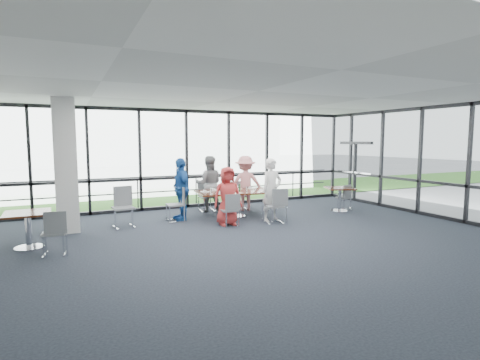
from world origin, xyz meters
name	(u,v)px	position (x,y,z in m)	size (l,w,h in m)	color
floor	(258,246)	(0.00, 0.00, -0.01)	(12.00, 10.00, 0.02)	black
ceiling	(259,91)	(0.00, 0.00, 3.20)	(12.00, 10.00, 0.04)	silver
curtain_wall_back	(187,159)	(0.00, 5.00, 1.60)	(12.00, 0.10, 3.20)	white
curtain_wall_right	(451,163)	(6.00, 0.00, 1.60)	(0.10, 10.00, 3.20)	white
exit_door	(355,172)	(6.00, 3.75, 1.05)	(0.12, 1.60, 2.10)	black
structural_column	(66,166)	(-3.60, 3.00, 1.60)	(0.50, 0.50, 3.20)	silver
apron	(154,190)	(0.00, 10.00, -0.02)	(80.00, 70.00, 0.02)	slate
grass_strip	(165,195)	(0.00, 8.00, 0.01)	(80.00, 5.00, 0.01)	#32621B
hangar_main	(146,133)	(4.00, 32.00, 3.00)	(24.00, 10.00, 6.00)	silver
guard_rail	(182,190)	(0.00, 5.60, 0.50)	(0.06, 0.06, 12.00)	#2D2D33
main_table	(236,195)	(0.82, 2.94, 0.65)	(2.34, 1.46, 0.75)	#3D1A0F
side_table_left	(28,218)	(-4.35, 1.80, 0.63)	(0.88, 0.88, 0.75)	#3D1A0F
side_table_right	(340,191)	(4.10, 2.31, 0.63)	(1.06, 1.06, 0.75)	#3D1A0F
diner_near_left	(227,196)	(0.18, 2.04, 0.77)	(0.75, 0.49, 1.53)	#C23332
diner_near_right	(272,190)	(1.47, 1.97, 0.86)	(0.63, 0.46, 1.72)	white
diner_far_left	(209,184)	(0.40, 4.02, 0.87)	(0.84, 0.52, 1.73)	slate
diner_far_right	(245,183)	(1.51, 3.72, 0.86)	(1.12, 0.58, 1.73)	pink
diner_end	(181,189)	(-0.73, 3.19, 0.87)	(1.01, 0.55, 1.73)	#2057A8
chair_main_nl	(229,210)	(0.17, 1.91, 0.41)	(0.40, 0.40, 0.83)	slate
chair_main_nr	(275,206)	(1.40, 1.70, 0.46)	(0.45, 0.45, 0.92)	slate
chair_main_fl	(207,197)	(0.36, 4.07, 0.46)	(0.45, 0.45, 0.91)	slate
chair_main_fr	(240,196)	(1.43, 3.96, 0.43)	(0.42, 0.42, 0.87)	slate
chair_main_end	(175,205)	(-0.94, 3.05, 0.46)	(0.45, 0.45, 0.92)	slate
chair_spare_la	(54,233)	(-3.86, 1.09, 0.43)	(0.42, 0.42, 0.85)	slate
chair_spare_lb	(123,208)	(-2.32, 2.89, 0.50)	(0.49, 0.49, 1.01)	slate
chair_spare_r	(344,198)	(4.36, 2.40, 0.40)	(0.39, 0.39, 0.80)	slate
plate_nl	(220,194)	(0.18, 2.57, 0.76)	(0.26, 0.26, 0.01)	white
plate_nr	(264,192)	(1.47, 2.41, 0.76)	(0.24, 0.24, 0.01)	white
plate_fl	(214,190)	(0.30, 3.35, 0.76)	(0.24, 0.24, 0.01)	white
plate_fr	(251,188)	(1.48, 3.27, 0.76)	(0.28, 0.28, 0.01)	white
plate_end	(205,192)	(-0.07, 3.10, 0.76)	(0.25, 0.25, 0.01)	white
tumbler_a	(231,190)	(0.57, 2.72, 0.82)	(0.07, 0.07, 0.15)	white
tumbler_b	(247,189)	(1.08, 2.71, 0.82)	(0.07, 0.07, 0.14)	white
tumbler_c	(237,188)	(0.97, 3.15, 0.81)	(0.06, 0.06, 0.13)	white
tumbler_d	(211,190)	(0.05, 2.89, 0.82)	(0.07, 0.07, 0.14)	white
menu_a	(237,193)	(0.66, 2.51, 0.75)	(0.33, 0.23, 0.00)	white
menu_b	(271,191)	(1.72, 2.44, 0.75)	(0.31, 0.22, 0.00)	white
menu_c	(237,189)	(1.05, 3.32, 0.75)	(0.29, 0.21, 0.00)	white
condiment_caddy	(236,190)	(0.86, 2.98, 0.77)	(0.10, 0.07, 0.04)	black
ketchup_bottle	(235,188)	(0.81, 2.99, 0.84)	(0.06, 0.06, 0.18)	#9B0001
green_bottle	(240,187)	(0.95, 2.94, 0.85)	(0.05, 0.05, 0.20)	#276F37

